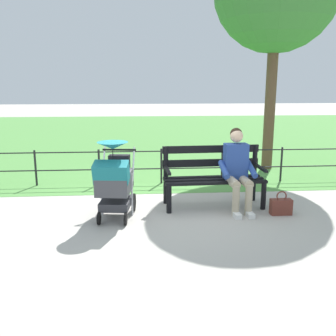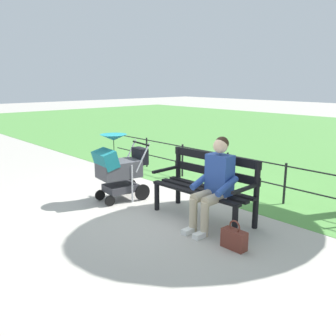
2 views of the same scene
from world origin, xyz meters
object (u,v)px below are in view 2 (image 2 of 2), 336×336
(person_on_bench, at_px, (214,181))
(stroller, at_px, (118,167))
(park_bench, at_px, (207,184))
(handbag, at_px, (234,239))

(person_on_bench, height_order, stroller, person_on_bench)
(park_bench, xyz_separation_m, person_on_bench, (-0.34, 0.22, 0.15))
(stroller, bearing_deg, person_on_bench, -171.26)
(handbag, bearing_deg, person_on_bench, -27.39)
(person_on_bench, xyz_separation_m, handbag, (-0.61, 0.32, -0.55))
(park_bench, height_order, person_on_bench, person_on_bench)
(stroller, distance_m, handbag, 2.54)
(stroller, bearing_deg, park_bench, -161.61)
(handbag, bearing_deg, park_bench, -29.52)
(person_on_bench, bearing_deg, park_bench, -33.12)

